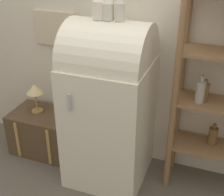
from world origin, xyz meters
The scene contains 8 objects.
ground_plane centered at (0.00, 0.00, 0.00)m, with size 12.00×12.00×0.00m, color #60564C.
wall_back centered at (0.00, 0.57, 1.35)m, with size 7.00×0.09×2.70m.
refrigerator centered at (0.00, 0.22, 0.73)m, with size 0.65×0.69×1.41m.
suitcase_trunk centered at (-0.73, 0.31, 0.21)m, with size 0.62×0.42×0.42m.
vase_left centered at (-0.08, 0.21, 1.50)m, with size 0.09×0.09×0.20m.
vase_center centered at (-0.01, 0.22, 1.50)m, with size 0.09×0.09×0.18m.
vase_right centered at (0.08, 0.22, 1.50)m, with size 0.07×0.07×0.19m.
desk_lamp centered at (-0.80, 0.33, 0.65)m, with size 0.16×0.16×0.29m.
Camera 1 is at (0.81, -1.88, 1.96)m, focal length 50.00 mm.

